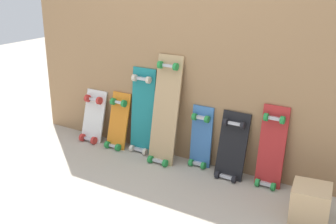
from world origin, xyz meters
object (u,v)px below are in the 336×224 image
Objects in this scene: skateboard_red at (271,151)px; skateboard_natural at (165,114)px; skateboard_teal at (142,114)px; wooden_crate at (310,203)px; skateboard_white at (93,119)px; skateboard_orange at (118,124)px; skateboard_blue at (201,140)px; skateboard_black at (231,150)px.

skateboard_natural is at bearing -177.12° from skateboard_red.
wooden_crate is at bearing -12.05° from skateboard_teal.
skateboard_red reaches higher than skateboard_white.
skateboard_teal is at bearing 168.35° from skateboard_natural.
skateboard_blue is at bearing 3.50° from skateboard_orange.
skateboard_natural is at bearing -167.73° from skateboard_blue.
skateboard_white reaches higher than wooden_crate.
skateboard_white is at bearing -179.05° from skateboard_red.
skateboard_orange is 0.82× the size of skateboard_red.
skateboard_red is 2.83× the size of wooden_crate.
skateboard_red is at bearing 5.00° from skateboard_black.
skateboard_white is 0.66× the size of skateboard_teal.
skateboard_blue is 2.38× the size of wooden_crate.
skateboard_red is at bearing 1.18° from skateboard_orange.
skateboard_red is at bearing -2.02° from skateboard_blue.
skateboard_natural reaches higher than skateboard_white.
skateboard_black is 0.31m from skateboard_red.
skateboard_red reaches higher than skateboard_black.
skateboard_black is at bearing 1.79° from skateboard_natural.
skateboard_natural is at bearing -178.21° from skateboard_black.
skateboard_red is (0.60, -0.02, 0.05)m from skateboard_blue.
wooden_crate is (2.10, -0.29, -0.09)m from skateboard_white.
skateboard_natural is 0.63m from skateboard_black.
skateboard_black is at bearing 0.14° from skateboard_orange.
skateboard_teal reaches higher than skateboard_white.
skateboard_blue reaches higher than skateboard_white.
skateboard_black is at bearing 156.70° from wooden_crate.
skateboard_red is (0.90, 0.05, -0.14)m from skateboard_natural.
skateboard_white is at bearing 172.07° from wooden_crate.
skateboard_blue reaches higher than skateboard_orange.
skateboard_orange is at bearing 178.24° from skateboard_natural.
skateboard_orange is at bearing -178.82° from skateboard_red.
skateboard_orange is (0.30, -0.00, 0.01)m from skateboard_white.
skateboard_orange is 1.83m from wooden_crate.
skateboard_white is 1.12m from skateboard_blue.
skateboard_orange is 0.96× the size of skateboard_black.
skateboard_black reaches higher than skateboard_white.
skateboard_blue is at bearing 12.27° from skateboard_natural.
skateboard_teal reaches higher than skateboard_orange.
skateboard_black is (1.12, 0.00, 0.01)m from skateboard_orange.
skateboard_teal is 1.20× the size of skateboard_red.
skateboard_white is 2.24× the size of wooden_crate.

